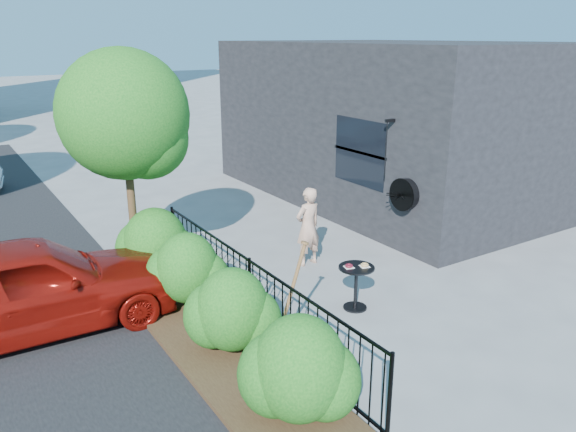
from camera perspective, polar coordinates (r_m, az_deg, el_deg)
ground at (r=9.32m, az=4.37°, el=-8.66°), size 120.00×120.00×0.00m
shop_building at (r=15.50m, az=10.95°, el=9.58°), size 6.22×9.00×4.00m
fence at (r=8.34m, az=-3.88°, el=-7.71°), size 0.05×6.05×1.10m
planting_bed at (r=8.31m, az=-8.12°, el=-12.02°), size 1.30×6.00×0.08m
shrubs at (r=8.12m, az=-7.98°, el=-7.50°), size 1.10×5.60×1.24m
patio_tree at (r=9.90m, az=-15.84°, el=9.12°), size 2.20×2.20×3.94m
cafe_table at (r=8.94m, az=6.93°, el=-6.45°), size 0.57×0.57×0.76m
woman at (r=10.48m, az=2.04°, el=-1.08°), size 0.59×0.42×1.51m
shovel at (r=7.86m, az=0.17°, el=-8.49°), size 0.52×0.20×1.52m
car_red at (r=8.94m, az=-24.98°, el=-6.51°), size 4.29×1.84×1.44m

